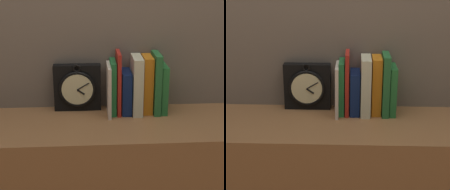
{
  "view_description": "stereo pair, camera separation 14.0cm",
  "coord_description": "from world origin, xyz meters",
  "views": [
    {
      "loc": [
        -0.09,
        -1.36,
        1.45
      ],
      "look_at": [
        0.0,
        0.0,
        0.98
      ],
      "focal_mm": 60.0,
      "sensor_mm": 36.0,
      "label": 1
    },
    {
      "loc": [
        0.05,
        -1.36,
        1.45
      ],
      "look_at": [
        0.0,
        0.0,
        0.98
      ],
      "focal_mm": 60.0,
      "sensor_mm": 36.0,
      "label": 2
    }
  ],
  "objects": [
    {
      "name": "wall_back",
      "position": [
        0.0,
        0.22,
        1.3
      ],
      "size": [
        6.0,
        0.05,
        2.6
      ],
      "color": "#756656",
      "rests_on": "ground_plane"
    },
    {
      "name": "clock",
      "position": [
        -0.14,
        0.15,
        0.96
      ],
      "size": [
        0.2,
        0.06,
        0.21
      ],
      "color": "black",
      "rests_on": "bookshelf"
    },
    {
      "name": "book_slot0_cream",
      "position": [
        -0.01,
        0.1,
        0.96
      ],
      "size": [
        0.01,
        0.16,
        0.21
      ],
      "color": "beige",
      "rests_on": "bookshelf"
    },
    {
      "name": "book_slot1_green",
      "position": [
        0.01,
        0.12,
        0.97
      ],
      "size": [
        0.02,
        0.13,
        0.22
      ],
      "color": "#227036",
      "rests_on": "bookshelf"
    },
    {
      "name": "book_slot2_red",
      "position": [
        0.03,
        0.12,
        0.99
      ],
      "size": [
        0.02,
        0.13,
        0.26
      ],
      "color": "red",
      "rests_on": "bookshelf"
    },
    {
      "name": "book_slot3_navy",
      "position": [
        0.07,
        0.12,
        0.95
      ],
      "size": [
        0.04,
        0.13,
        0.18
      ],
      "color": "navy",
      "rests_on": "bookshelf"
    },
    {
      "name": "book_slot4_cream",
      "position": [
        0.11,
        0.11,
        0.98
      ],
      "size": [
        0.04,
        0.14,
        0.24
      ],
      "color": "beige",
      "rests_on": "bookshelf"
    },
    {
      "name": "book_slot5_orange",
      "position": [
        0.15,
        0.12,
        0.98
      ],
      "size": [
        0.04,
        0.12,
        0.24
      ],
      "color": "orange",
      "rests_on": "bookshelf"
    },
    {
      "name": "book_slot6_green",
      "position": [
        0.19,
        0.11,
        0.99
      ],
      "size": [
        0.03,
        0.13,
        0.25
      ],
      "color": "#276C34",
      "rests_on": "bookshelf"
    },
    {
      "name": "book_slot7_green",
      "position": [
        0.22,
        0.12,
        0.96
      ],
      "size": [
        0.03,
        0.13,
        0.2
      ],
      "color": "#277233",
      "rests_on": "bookshelf"
    }
  ]
}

